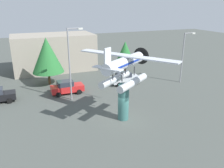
{
  "coord_description": "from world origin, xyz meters",
  "views": [
    {
      "loc": [
        -9.18,
        -19.23,
        11.21
      ],
      "look_at": [
        0.0,
        3.0,
        2.84
      ],
      "focal_mm": 36.96,
      "sensor_mm": 36.0,
      "label": 1
    }
  ],
  "objects_px": {
    "floatplane_monument": "(125,67)",
    "streetlight_primary": "(71,60)",
    "display_pedestal": "(123,102)",
    "storefront_building": "(54,52)",
    "car_far_silver": "(125,78)",
    "car_mid_red": "(67,87)",
    "tree_east": "(47,55)",
    "tree_center_back": "(125,51)",
    "streetlight_secondary": "(184,54)"
  },
  "relations": [
    {
      "from": "streetlight_primary",
      "to": "streetlight_secondary",
      "type": "bearing_deg",
      "value": 1.43
    },
    {
      "from": "tree_east",
      "to": "tree_center_back",
      "type": "xyz_separation_m",
      "value": [
        12.89,
        1.42,
        -0.68
      ]
    },
    {
      "from": "car_mid_red",
      "to": "tree_east",
      "type": "relative_size",
      "value": 0.61
    },
    {
      "from": "streetlight_secondary",
      "to": "streetlight_primary",
      "type": "bearing_deg",
      "value": -178.57
    },
    {
      "from": "car_far_silver",
      "to": "tree_center_back",
      "type": "relative_size",
      "value": 0.78
    },
    {
      "from": "display_pedestal",
      "to": "car_far_silver",
      "type": "distance_m",
      "value": 11.1
    },
    {
      "from": "car_far_silver",
      "to": "storefront_building",
      "type": "height_order",
      "value": "storefront_building"
    },
    {
      "from": "display_pedestal",
      "to": "tree_center_back",
      "type": "xyz_separation_m",
      "value": [
        7.47,
        15.32,
        1.8
      ]
    },
    {
      "from": "car_far_silver",
      "to": "streetlight_primary",
      "type": "distance_m",
      "value": 9.83
    },
    {
      "from": "display_pedestal",
      "to": "floatplane_monument",
      "type": "height_order",
      "value": "floatplane_monument"
    },
    {
      "from": "storefront_building",
      "to": "floatplane_monument",
      "type": "bearing_deg",
      "value": -81.22
    },
    {
      "from": "storefront_building",
      "to": "tree_center_back",
      "type": "distance_m",
      "value": 12.66
    },
    {
      "from": "streetlight_secondary",
      "to": "display_pedestal",
      "type": "bearing_deg",
      "value": -150.61
    },
    {
      "from": "floatplane_monument",
      "to": "streetlight_secondary",
      "type": "distance_m",
      "value": 15.09
    },
    {
      "from": "display_pedestal",
      "to": "car_mid_red",
      "type": "distance_m",
      "value": 10.1
    },
    {
      "from": "streetlight_primary",
      "to": "streetlight_secondary",
      "type": "xyz_separation_m",
      "value": [
        16.79,
        0.42,
        -0.68
      ]
    },
    {
      "from": "tree_east",
      "to": "storefront_building",
      "type": "bearing_deg",
      "value": 75.16
    },
    {
      "from": "display_pedestal",
      "to": "streetlight_primary",
      "type": "xyz_separation_m",
      "value": [
        -3.57,
        7.03,
        3.1
      ]
    },
    {
      "from": "car_far_silver",
      "to": "storefront_building",
      "type": "distance_m",
      "value": 14.75
    },
    {
      "from": "streetlight_secondary",
      "to": "storefront_building",
      "type": "distance_m",
      "value": 22.03
    },
    {
      "from": "display_pedestal",
      "to": "car_far_silver",
      "type": "height_order",
      "value": "display_pedestal"
    },
    {
      "from": "floatplane_monument",
      "to": "streetlight_secondary",
      "type": "xyz_separation_m",
      "value": [
        13.11,
        7.37,
        -1.15
      ]
    },
    {
      "from": "tree_east",
      "to": "streetlight_secondary",
      "type": "bearing_deg",
      "value": -19.1
    },
    {
      "from": "streetlight_primary",
      "to": "tree_east",
      "type": "bearing_deg",
      "value": 105.1
    },
    {
      "from": "display_pedestal",
      "to": "floatplane_monument",
      "type": "xyz_separation_m",
      "value": [
        0.11,
        0.07,
        3.57
      ]
    },
    {
      "from": "storefront_building",
      "to": "car_mid_red",
      "type": "bearing_deg",
      "value": -92.45
    },
    {
      "from": "streetlight_primary",
      "to": "car_far_silver",
      "type": "bearing_deg",
      "value": 18.89
    },
    {
      "from": "floatplane_monument",
      "to": "storefront_building",
      "type": "height_order",
      "value": "floatplane_monument"
    },
    {
      "from": "streetlight_primary",
      "to": "floatplane_monument",
      "type": "bearing_deg",
      "value": -62.14
    },
    {
      "from": "tree_center_back",
      "to": "floatplane_monument",
      "type": "bearing_deg",
      "value": -115.76
    },
    {
      "from": "floatplane_monument",
      "to": "streetlight_primary",
      "type": "height_order",
      "value": "streetlight_primary"
    },
    {
      "from": "car_far_silver",
      "to": "streetlight_primary",
      "type": "height_order",
      "value": "streetlight_primary"
    },
    {
      "from": "car_far_silver",
      "to": "streetlight_primary",
      "type": "relative_size",
      "value": 0.48
    },
    {
      "from": "streetlight_primary",
      "to": "tree_center_back",
      "type": "xyz_separation_m",
      "value": [
        11.03,
        8.29,
        -1.3
      ]
    },
    {
      "from": "floatplane_monument",
      "to": "streetlight_secondary",
      "type": "height_order",
      "value": "floatplane_monument"
    },
    {
      "from": "floatplane_monument",
      "to": "tree_center_back",
      "type": "bearing_deg",
      "value": 29.54
    },
    {
      "from": "car_far_silver",
      "to": "tree_center_back",
      "type": "xyz_separation_m",
      "value": [
        2.58,
        5.4,
        2.82
      ]
    },
    {
      "from": "display_pedestal",
      "to": "tree_east",
      "type": "xyz_separation_m",
      "value": [
        -5.42,
        13.9,
        2.48
      ]
    },
    {
      "from": "display_pedestal",
      "to": "car_mid_red",
      "type": "xyz_separation_m",
      "value": [
        -3.82,
        9.3,
        -1.02
      ]
    },
    {
      "from": "car_mid_red",
      "to": "tree_east",
      "type": "bearing_deg",
      "value": 109.2
    },
    {
      "from": "car_far_silver",
      "to": "floatplane_monument",
      "type": "bearing_deg",
      "value": -115.87
    },
    {
      "from": "floatplane_monument",
      "to": "streetlight_primary",
      "type": "xyz_separation_m",
      "value": [
        -3.68,
        6.95,
        -0.46
      ]
    },
    {
      "from": "car_mid_red",
      "to": "car_far_silver",
      "type": "distance_m",
      "value": 8.72
    },
    {
      "from": "floatplane_monument",
      "to": "car_mid_red",
      "type": "distance_m",
      "value": 11.02
    },
    {
      "from": "display_pedestal",
      "to": "storefront_building",
      "type": "xyz_separation_m",
      "value": [
        -3.28,
        22.0,
        1.23
      ]
    },
    {
      "from": "storefront_building",
      "to": "display_pedestal",
      "type": "bearing_deg",
      "value": -81.53
    },
    {
      "from": "car_far_silver",
      "to": "streetlight_primary",
      "type": "xyz_separation_m",
      "value": [
        -8.45,
        -2.89,
        4.12
      ]
    },
    {
      "from": "display_pedestal",
      "to": "streetlight_secondary",
      "type": "distance_m",
      "value": 15.37
    },
    {
      "from": "display_pedestal",
      "to": "tree_center_back",
      "type": "relative_size",
      "value": 0.71
    },
    {
      "from": "display_pedestal",
      "to": "car_mid_red",
      "type": "height_order",
      "value": "display_pedestal"
    }
  ]
}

